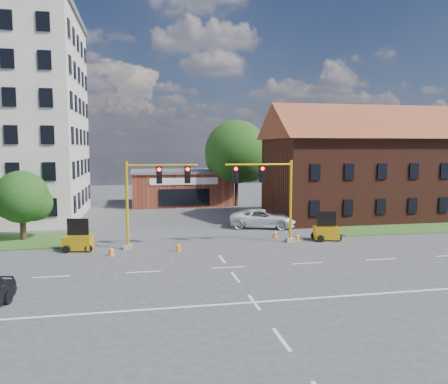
{
  "coord_description": "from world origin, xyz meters",
  "views": [
    {
      "loc": [
        -5.07,
        -24.95,
        7.13
      ],
      "look_at": [
        1.68,
        10.0,
        3.5
      ],
      "focal_mm": 35.0,
      "sensor_mm": 36.0,
      "label": 1
    }
  ],
  "objects_px": {
    "signal_mast_east": "(270,191)",
    "pickup_white": "(263,218)",
    "signal_mast_west": "(151,193)",
    "trailer_east": "(326,232)",
    "trailer_west": "(78,241)"
  },
  "relations": [
    {
      "from": "trailer_west",
      "to": "trailer_east",
      "type": "height_order",
      "value": "trailer_west"
    },
    {
      "from": "trailer_west",
      "to": "pickup_white",
      "type": "xyz_separation_m",
      "value": [
        15.02,
        6.09,
        0.14
      ]
    },
    {
      "from": "trailer_west",
      "to": "signal_mast_west",
      "type": "bearing_deg",
      "value": 8.02
    },
    {
      "from": "signal_mast_east",
      "to": "pickup_white",
      "type": "distance_m",
      "value": 7.1
    },
    {
      "from": "trailer_east",
      "to": "pickup_white",
      "type": "xyz_separation_m",
      "value": [
        -3.34,
        6.06,
        0.15
      ]
    },
    {
      "from": "signal_mast_east",
      "to": "trailer_west",
      "type": "distance_m",
      "value": 14.1
    },
    {
      "from": "signal_mast_west",
      "to": "signal_mast_east",
      "type": "distance_m",
      "value": 8.71
    },
    {
      "from": "signal_mast_east",
      "to": "trailer_west",
      "type": "xyz_separation_m",
      "value": [
        -13.72,
        0.17,
        -3.25
      ]
    },
    {
      "from": "signal_mast_east",
      "to": "pickup_white",
      "type": "height_order",
      "value": "signal_mast_east"
    },
    {
      "from": "trailer_west",
      "to": "trailer_east",
      "type": "xyz_separation_m",
      "value": [
        18.36,
        0.02,
        -0.01
      ]
    },
    {
      "from": "signal_mast_west",
      "to": "pickup_white",
      "type": "height_order",
      "value": "signal_mast_west"
    },
    {
      "from": "trailer_east",
      "to": "pickup_white",
      "type": "distance_m",
      "value": 6.92
    },
    {
      "from": "signal_mast_west",
      "to": "trailer_west",
      "type": "bearing_deg",
      "value": 178.05
    },
    {
      "from": "trailer_east",
      "to": "signal_mast_east",
      "type": "bearing_deg",
      "value": -164.84
    },
    {
      "from": "trailer_west",
      "to": "trailer_east",
      "type": "bearing_deg",
      "value": 10.04
    }
  ]
}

